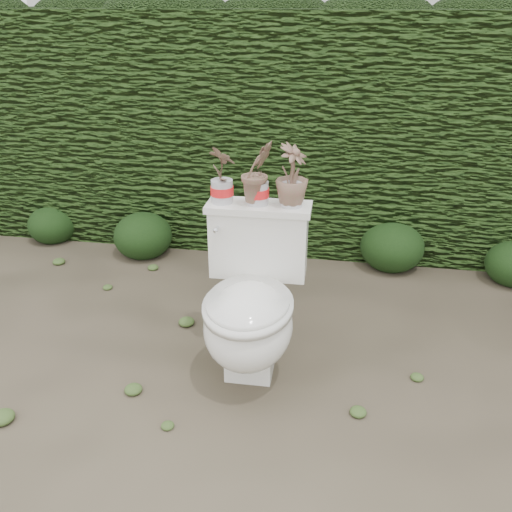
% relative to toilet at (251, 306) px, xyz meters
% --- Properties ---
extents(ground, '(60.00, 60.00, 0.00)m').
position_rel_toilet_xyz_m(ground, '(-0.15, 0.20, -0.36)').
color(ground, brown).
rests_on(ground, ground).
extents(hedge, '(8.00, 1.00, 1.60)m').
position_rel_toilet_xyz_m(hedge, '(-0.15, 1.80, 0.44)').
color(hedge, '#32521B').
rests_on(hedge, ground).
extents(toilet, '(0.50, 0.69, 0.78)m').
position_rel_toilet_xyz_m(toilet, '(0.00, 0.00, 0.00)').
color(toilet, white).
rests_on(toilet, ground).
extents(potted_plant_left, '(0.17, 0.15, 0.26)m').
position_rel_toilet_xyz_m(potted_plant_left, '(-0.18, 0.24, 0.55)').
color(potted_plant_left, '#237129').
rests_on(potted_plant_left, toilet).
extents(potted_plant_center, '(0.20, 0.20, 0.29)m').
position_rel_toilet_xyz_m(potted_plant_center, '(-0.01, 0.24, 0.56)').
color(potted_plant_center, '#237129').
rests_on(potted_plant_center, toilet).
extents(potted_plant_right, '(0.20, 0.20, 0.28)m').
position_rel_toilet_xyz_m(potted_plant_right, '(0.15, 0.24, 0.56)').
color(potted_plant_right, '#237129').
rests_on(potted_plant_right, toilet).
extents(liriope_clump_1, '(0.36, 0.36, 0.29)m').
position_rel_toilet_xyz_m(liriope_clump_1, '(-1.76, 1.32, -0.21)').
color(liriope_clump_1, '#1C3713').
rests_on(liriope_clump_1, ground).
extents(liriope_clump_2, '(0.41, 0.41, 0.33)m').
position_rel_toilet_xyz_m(liriope_clump_2, '(-1.00, 1.19, -0.19)').
color(liriope_clump_2, '#1C3713').
rests_on(liriope_clump_2, ground).
extents(liriope_clump_3, '(0.36, 0.36, 0.29)m').
position_rel_toilet_xyz_m(liriope_clump_3, '(-0.21, 1.24, -0.21)').
color(liriope_clump_3, '#1C3713').
rests_on(liriope_clump_3, ground).
extents(liriope_clump_4, '(0.43, 0.43, 0.34)m').
position_rel_toilet_xyz_m(liriope_clump_4, '(0.73, 1.29, -0.18)').
color(liriope_clump_4, '#1C3713').
rests_on(liriope_clump_4, ground).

